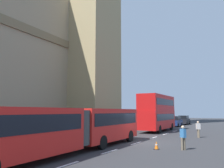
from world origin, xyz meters
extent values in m
plane|color=#333335|center=(0.00, 0.00, 0.00)|extent=(160.00, 160.00, 0.00)
cube|color=silver|center=(-9.80, 0.00, 0.01)|extent=(2.20, 0.16, 0.01)
cube|color=silver|center=(-5.20, 0.00, 0.01)|extent=(2.20, 0.16, 0.01)
cube|color=silver|center=(-0.60, 0.00, 0.01)|extent=(2.20, 0.16, 0.01)
cube|color=silver|center=(4.00, 0.00, 0.01)|extent=(2.20, 0.16, 0.01)
cube|color=silver|center=(8.60, 0.00, 0.01)|extent=(2.20, 0.16, 0.01)
cube|color=silver|center=(13.20, 0.00, 0.01)|extent=(2.20, 0.16, 0.01)
cube|color=silver|center=(17.80, 0.00, 0.01)|extent=(2.20, 0.16, 0.01)
cube|color=red|center=(-2.44, 2.00, 1.65)|extent=(7.67, 2.50, 2.50)
cube|color=black|center=(-2.44, 2.00, 2.10)|extent=(7.06, 2.54, 0.90)
cube|color=red|center=(-11.01, 2.00, 1.65)|extent=(7.67, 2.50, 2.50)
cube|color=black|center=(-11.01, 2.00, 2.10)|extent=(7.06, 2.54, 0.90)
cylinder|color=#3F3F3F|center=(-6.73, 2.00, 1.65)|extent=(2.38, 2.38, 2.25)
cylinder|color=black|center=(0.01, 0.88, 0.50)|extent=(1.00, 0.30, 1.00)
cylinder|color=black|center=(-4.75, 0.88, 0.50)|extent=(1.00, 0.30, 1.00)
cube|color=red|center=(11.85, 2.00, 1.60)|extent=(9.34, 2.50, 2.40)
cube|color=#1E232D|center=(11.85, 2.00, 1.95)|extent=(8.41, 2.54, 0.84)
cube|color=red|center=(11.85, 2.00, 3.85)|extent=(9.15, 2.50, 2.10)
cube|color=#1E232D|center=(11.85, 2.00, 3.95)|extent=(8.41, 2.54, 0.84)
cylinder|color=black|center=(14.84, 0.88, 0.50)|extent=(1.00, 0.30, 1.00)
cylinder|color=black|center=(8.86, 0.88, 0.50)|extent=(1.00, 0.30, 1.00)
cube|color=navy|center=(22.59, 2.19, 0.70)|extent=(4.40, 1.80, 0.90)
cube|color=black|center=(22.39, 2.19, 1.50)|extent=(2.46, 1.66, 0.70)
cylinder|color=black|center=(24.00, 1.38, 0.32)|extent=(0.64, 0.30, 0.64)
cylinder|color=black|center=(21.18, 1.38, 0.32)|extent=(0.64, 0.30, 0.64)
cube|color=black|center=(29.74, 2.06, 0.70)|extent=(4.40, 1.80, 0.90)
cube|color=black|center=(29.54, 2.06, 1.50)|extent=(2.46, 1.66, 0.70)
cylinder|color=black|center=(31.14, 1.25, 0.32)|extent=(0.64, 0.30, 0.64)
cylinder|color=black|center=(28.33, 1.25, 0.32)|extent=(0.64, 0.30, 0.64)
cube|color=black|center=(-2.81, -2.50, 0.01)|extent=(0.36, 0.36, 0.03)
cone|color=orange|center=(-2.81, -2.50, 0.31)|extent=(0.28, 0.28, 0.55)
cylinder|color=white|center=(-2.81, -2.50, 0.33)|extent=(0.17, 0.17, 0.08)
cube|color=black|center=(7.97, -1.96, 0.01)|extent=(0.36, 0.36, 0.03)
cone|color=orange|center=(7.97, -1.96, 0.31)|extent=(0.28, 0.28, 0.55)
cylinder|color=white|center=(7.97, -1.96, 0.33)|extent=(0.17, 0.17, 0.08)
cylinder|color=#726651|center=(-2.26, -4.19, 0.43)|extent=(0.16, 0.16, 0.86)
cylinder|color=#726651|center=(-2.10, -4.32, 0.43)|extent=(0.16, 0.16, 0.86)
cube|color=#3372B2|center=(-2.18, -4.25, 1.16)|extent=(0.43, 0.46, 0.60)
sphere|color=beige|center=(-2.18, -4.25, 1.58)|extent=(0.22, 0.22, 0.22)
cylinder|color=#726651|center=(6.39, -4.01, 0.43)|extent=(0.16, 0.16, 0.86)
cylinder|color=#726651|center=(6.22, -4.12, 0.43)|extent=(0.16, 0.16, 0.86)
cube|color=silver|center=(6.31, -4.07, 1.16)|extent=(0.42, 0.47, 0.60)
sphere|color=beige|center=(6.31, -4.07, 1.58)|extent=(0.22, 0.22, 0.22)
camera|label=1|loc=(-18.95, -7.72, 2.70)|focal=36.43mm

